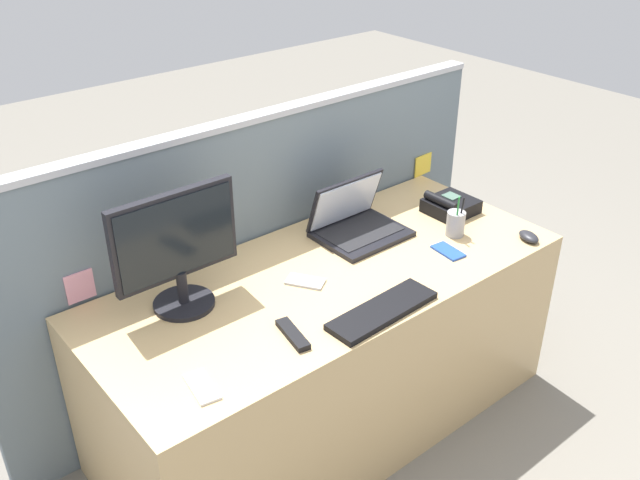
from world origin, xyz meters
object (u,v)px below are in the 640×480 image
at_px(cell_phone_white_slab, 202,387).
at_px(cell_phone_blue_case, 448,251).
at_px(pen_cup, 456,223).
at_px(tv_remote, 293,334).
at_px(laptop, 355,221).
at_px(cell_phone_silver_slab, 305,281).
at_px(keyboard_main, 382,311).
at_px(desktop_monitor, 176,246).
at_px(computer_mouse_right_hand, 529,237).
at_px(desk_phone, 450,206).

height_order(cell_phone_white_slab, cell_phone_blue_case, same).
relative_size(pen_cup, tv_remote, 1.08).
xyz_separation_m(pen_cup, cell_phone_blue_case, (-0.12, -0.08, -0.05)).
bearing_deg(laptop, pen_cup, -41.96).
relative_size(pen_cup, cell_phone_silver_slab, 1.35).
xyz_separation_m(laptop, tv_remote, (-0.62, -0.39, -0.04)).
bearing_deg(keyboard_main, pen_cup, 16.59).
xyz_separation_m(desktop_monitor, laptop, (0.79, 0.00, -0.18)).
bearing_deg(computer_mouse_right_hand, cell_phone_white_slab, -165.09).
relative_size(desktop_monitor, keyboard_main, 1.06).
distance_m(pen_cup, cell_phone_white_slab, 1.27).
bearing_deg(tv_remote, laptop, 43.14).
relative_size(cell_phone_white_slab, cell_phone_silver_slab, 1.08).
bearing_deg(cell_phone_white_slab, pen_cup, 15.71).
relative_size(laptop, desk_phone, 1.77).
bearing_deg(tv_remote, pen_cup, 18.41).
xyz_separation_m(laptop, cell_phone_white_slab, (-0.96, -0.41, -0.05)).
bearing_deg(laptop, computer_mouse_right_hand, -44.51).
relative_size(pen_cup, cell_phone_blue_case, 1.41).
bearing_deg(cell_phone_silver_slab, laptop, -9.98).
height_order(desk_phone, tv_remote, desk_phone).
relative_size(pen_cup, cell_phone_white_slab, 1.25).
distance_m(laptop, cell_phone_blue_case, 0.39).
xyz_separation_m(computer_mouse_right_hand, cell_phone_blue_case, (-0.32, 0.14, -0.01)).
bearing_deg(keyboard_main, desktop_monitor, 133.49).
bearing_deg(cell_phone_blue_case, desktop_monitor, 166.47).
bearing_deg(desktop_monitor, desk_phone, -5.72).
xyz_separation_m(laptop, cell_phone_silver_slab, (-0.39, -0.16, -0.05)).
bearing_deg(keyboard_main, cell_phone_white_slab, 172.05).
distance_m(keyboard_main, cell_phone_blue_case, 0.50).
distance_m(pen_cup, cell_phone_blue_case, 0.15).
relative_size(keyboard_main, cell_phone_silver_slab, 3.06).
bearing_deg(computer_mouse_right_hand, desktop_monitor, 177.21).
xyz_separation_m(laptop, computer_mouse_right_hand, (0.49, -0.48, -0.04)).
bearing_deg(tv_remote, cell_phone_blue_case, 14.09).
height_order(laptop, desk_phone, laptop).
relative_size(cell_phone_white_slab, cell_phone_blue_case, 1.13).
bearing_deg(cell_phone_silver_slab, keyboard_main, -108.12).
bearing_deg(cell_phone_silver_slab, desktop_monitor, 125.73).
distance_m(desktop_monitor, cell_phone_silver_slab, 0.49).
xyz_separation_m(desktop_monitor, pen_cup, (1.09, -0.27, -0.18)).
relative_size(cell_phone_silver_slab, tv_remote, 0.80).
relative_size(laptop, pen_cup, 1.87).
xyz_separation_m(laptop, cell_phone_blue_case, (0.17, -0.34, -0.05)).
relative_size(keyboard_main, computer_mouse_right_hand, 4.18).
relative_size(desktop_monitor, pen_cup, 2.40).
relative_size(computer_mouse_right_hand, cell_phone_silver_slab, 0.73).
relative_size(cell_phone_white_slab, tv_remote, 0.87).
bearing_deg(cell_phone_blue_case, computer_mouse_right_hand, -17.62).
relative_size(laptop, computer_mouse_right_hand, 3.45).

